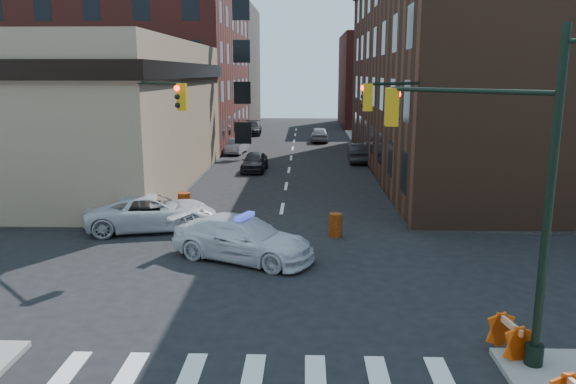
# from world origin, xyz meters

# --- Properties ---
(ground) EXTENTS (140.00, 140.00, 0.00)m
(ground) POSITION_xyz_m (0.00, 0.00, 0.00)
(ground) COLOR black
(ground) RESTS_ON ground
(sidewalk_nw) EXTENTS (34.00, 54.50, 0.15)m
(sidewalk_nw) POSITION_xyz_m (-23.00, 32.75, 0.07)
(sidewalk_nw) COLOR gray
(sidewalk_nw) RESTS_ON ground
(sidewalk_ne) EXTENTS (34.00, 54.50, 0.15)m
(sidewalk_ne) POSITION_xyz_m (23.00, 32.75, 0.07)
(sidewalk_ne) COLOR gray
(sidewalk_ne) RESTS_ON ground
(bank_building) EXTENTS (22.00, 22.00, 9.00)m
(bank_building) POSITION_xyz_m (-17.00, 16.50, 4.50)
(bank_building) COLOR #8F765E
(bank_building) RESTS_ON ground
(apartment_block) EXTENTS (25.00, 25.00, 24.00)m
(apartment_block) POSITION_xyz_m (-18.50, 40.00, 12.00)
(apartment_block) COLOR #59211C
(apartment_block) RESTS_ON ground
(commercial_row_ne) EXTENTS (14.00, 34.00, 14.00)m
(commercial_row_ne) POSITION_xyz_m (13.00, 22.50, 7.00)
(commercial_row_ne) COLOR #462A1C
(commercial_row_ne) RESTS_ON ground
(filler_nw) EXTENTS (20.00, 18.00, 16.00)m
(filler_nw) POSITION_xyz_m (-16.00, 62.00, 8.00)
(filler_nw) COLOR brown
(filler_nw) RESTS_ON ground
(filler_ne) EXTENTS (16.00, 16.00, 12.00)m
(filler_ne) POSITION_xyz_m (14.00, 58.00, 6.00)
(filler_ne) COLOR #59211C
(filler_ne) RESTS_ON ground
(signal_pole_se) EXTENTS (5.40, 5.27, 8.00)m
(signal_pole_se) POSITION_xyz_m (6.04, -5.52, 4.61)
(signal_pole_se) COLOR black
(signal_pole_se) RESTS_ON sidewalk_se
(signal_pole_nw) EXTENTS (3.58, 3.67, 8.00)m
(signal_pole_nw) POSITION_xyz_m (-5.85, 5.34, 4.34)
(signal_pole_nw) COLOR black
(signal_pole_nw) RESTS_ON sidewalk_nw
(signal_pole_ne) EXTENTS (3.67, 3.58, 8.00)m
(signal_pole_ne) POSITION_xyz_m (5.84, 5.35, 4.34)
(signal_pole_ne) COLOR black
(signal_pole_ne) RESTS_ON sidewalk_ne
(tree_ne_near) EXTENTS (3.00, 3.00, 4.85)m
(tree_ne_near) POSITION_xyz_m (7.50, 26.00, 3.49)
(tree_ne_near) COLOR black
(tree_ne_near) RESTS_ON sidewalk_ne
(tree_ne_far) EXTENTS (3.00, 3.00, 4.85)m
(tree_ne_far) POSITION_xyz_m (7.50, 34.00, 3.49)
(tree_ne_far) COLOR black
(tree_ne_far) RESTS_ON sidewalk_ne
(police_car) EXTENTS (6.15, 4.43, 1.66)m
(police_car) POSITION_xyz_m (-1.17, 1.74, 0.83)
(police_car) COLOR silver
(police_car) RESTS_ON ground
(pickup) EXTENTS (6.36, 4.04, 1.64)m
(pickup) POSITION_xyz_m (-5.80, 5.80, 0.82)
(pickup) COLOR silver
(pickup) RESTS_ON ground
(parked_car_wnear) EXTENTS (1.90, 4.26, 1.42)m
(parked_car_wnear) POSITION_xyz_m (-2.50, 21.49, 0.71)
(parked_car_wnear) COLOR black
(parked_car_wnear) RESTS_ON ground
(parked_car_wfar) EXTENTS (1.81, 4.08, 1.30)m
(parked_car_wfar) POSITION_xyz_m (-4.94, 30.58, 0.65)
(parked_car_wfar) COLOR #9C9FA4
(parked_car_wfar) RESTS_ON ground
(parked_car_wdeep) EXTENTS (2.39, 5.34, 1.52)m
(parked_car_wdeep) POSITION_xyz_m (-5.00, 45.99, 0.76)
(parked_car_wdeep) COLOR black
(parked_car_wdeep) RESTS_ON ground
(parked_car_enear) EXTENTS (1.70, 4.66, 1.53)m
(parked_car_enear) POSITION_xyz_m (5.50, 25.92, 0.76)
(parked_car_enear) COLOR black
(parked_car_enear) RESTS_ON ground
(parked_car_efar) EXTENTS (1.92, 4.56, 1.54)m
(parked_car_efar) POSITION_xyz_m (2.68, 39.50, 0.77)
(parked_car_efar) COLOR gray
(parked_car_efar) RESTS_ON ground
(pedestrian_a) EXTENTS (0.82, 0.70, 1.91)m
(pedestrian_a) POSITION_xyz_m (-8.58, 9.54, 1.11)
(pedestrian_a) COLOR black
(pedestrian_a) RESTS_ON sidewalk_nw
(pedestrian_b) EXTENTS (1.09, 0.93, 1.98)m
(pedestrian_b) POSITION_xyz_m (-9.61, 6.00, 1.14)
(pedestrian_b) COLOR black
(pedestrian_b) RESTS_ON sidewalk_nw
(pedestrian_c) EXTENTS (1.25, 0.99, 1.99)m
(pedestrian_c) POSITION_xyz_m (-11.96, 6.00, 1.14)
(pedestrian_c) COLOR #212731
(pedestrian_c) RESTS_ON sidewalk_nw
(barrel_road) EXTENTS (0.75, 0.75, 1.04)m
(barrel_road) POSITION_xyz_m (2.56, 4.92, 0.52)
(barrel_road) COLOR red
(barrel_road) RESTS_ON ground
(barrel_bank) EXTENTS (0.68, 0.68, 1.14)m
(barrel_bank) POSITION_xyz_m (-4.90, 8.51, 0.57)
(barrel_bank) COLOR #EC4D0B
(barrel_bank) RESTS_ON ground
(barricade_se_a) EXTENTS (0.75, 1.20, 0.83)m
(barricade_se_a) POSITION_xyz_m (6.40, -5.70, 0.57)
(barricade_se_a) COLOR #D04009
(barricade_se_a) RESTS_ON sidewalk_se
(barricade_nw_a) EXTENTS (1.50, 1.01, 1.03)m
(barricade_nw_a) POSITION_xyz_m (-9.15, 6.66, 0.67)
(barricade_nw_a) COLOR #DA590A
(barricade_nw_a) RESTS_ON sidewalk_nw
(barricade_nw_b) EXTENTS (1.17, 0.77, 0.81)m
(barricade_nw_b) POSITION_xyz_m (-9.47, 7.05, 0.55)
(barricade_nw_b) COLOR #EF570B
(barricade_nw_b) RESTS_ON sidewalk_nw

